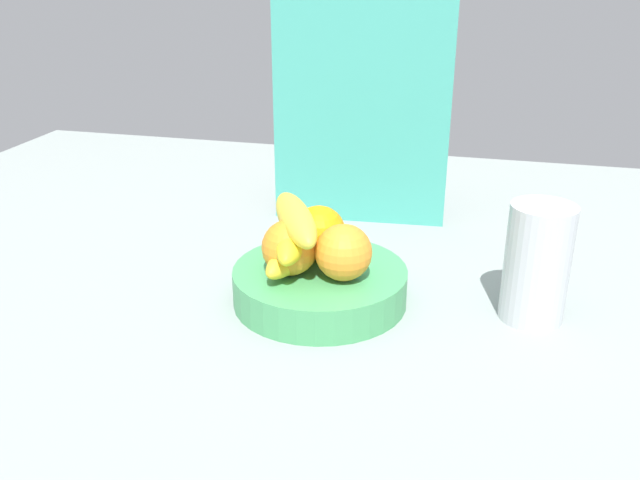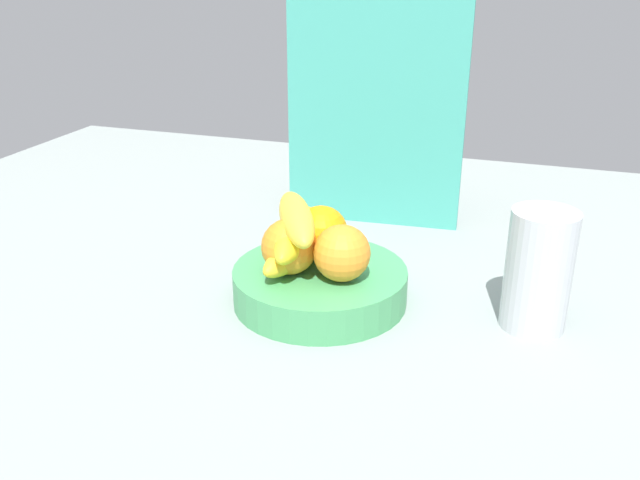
{
  "view_description": "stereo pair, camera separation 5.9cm",
  "coord_description": "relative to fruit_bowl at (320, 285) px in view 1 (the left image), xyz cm",
  "views": [
    {
      "loc": [
        15.35,
        -77.41,
        41.52
      ],
      "look_at": [
        -3.39,
        -2.24,
        8.55
      ],
      "focal_mm": 38.14,
      "sensor_mm": 36.0,
      "label": 1
    },
    {
      "loc": [
        21.06,
        -75.76,
        41.52
      ],
      "look_at": [
        -3.39,
        -2.24,
        8.55
      ],
      "focal_mm": 38.14,
      "sensor_mm": 36.0,
      "label": 2
    }
  ],
  "objects": [
    {
      "name": "ground_plane",
      "position": [
        3.39,
        2.24,
        -3.77
      ],
      "size": [
        180.0,
        140.0,
        3.0
      ],
      "primitive_type": "cube",
      "color": "gray"
    },
    {
      "name": "fruit_bowl",
      "position": [
        0.0,
        0.0,
        0.0
      ],
      "size": [
        22.17,
        22.17,
        4.55
      ],
      "primitive_type": "cylinder",
      "color": "#459C5E",
      "rests_on": "ground_plane"
    },
    {
      "name": "orange_front_left",
      "position": [
        3.71,
        -1.85,
        5.76
      ],
      "size": [
        6.98,
        6.98,
        6.98
      ],
      "primitive_type": "sphere",
      "color": "orange",
      "rests_on": "fruit_bowl"
    },
    {
      "name": "orange_front_right",
      "position": [
        -1.06,
        3.63,
        5.76
      ],
      "size": [
        6.98,
        6.98,
        6.98
      ],
      "primitive_type": "sphere",
      "color": "orange",
      "rests_on": "fruit_bowl"
    },
    {
      "name": "orange_center",
      "position": [
        -3.33,
        -2.01,
        5.76
      ],
      "size": [
        6.98,
        6.98,
        6.98
      ],
      "primitive_type": "sphere",
      "color": "orange",
      "rests_on": "fruit_bowl"
    },
    {
      "name": "banana_bunch",
      "position": [
        -3.18,
        0.64,
        6.47
      ],
      "size": [
        11.28,
        17.97,
        8.4
      ],
      "color": "yellow",
      "rests_on": "fruit_bowl"
    },
    {
      "name": "cutting_board",
      "position": [
        -0.74,
        29.65,
        15.73
      ],
      "size": [
        28.06,
        3.74,
        36.0
      ],
      "primitive_type": "cube",
      "rotation": [
        0.0,
        0.0,
        0.07
      ],
      "color": "teal",
      "rests_on": "ground_plane"
    },
    {
      "name": "thermos_tumbler",
      "position": [
        26.12,
        1.88,
        5.04
      ],
      "size": [
        7.75,
        7.75,
        14.62
      ],
      "primitive_type": "cylinder",
      "color": "silver",
      "rests_on": "ground_plane"
    }
  ]
}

